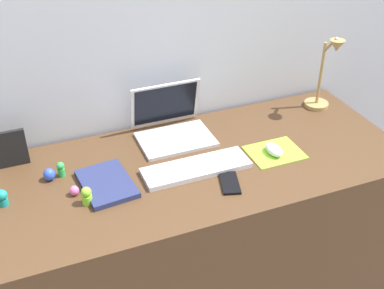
{
  "coord_description": "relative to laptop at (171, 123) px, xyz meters",
  "views": [
    {
      "loc": [
        -0.58,
        -1.44,
        1.84
      ],
      "look_at": [
        -0.0,
        0.0,
        0.83
      ],
      "focal_mm": 46.46,
      "sensor_mm": 36.0,
      "label": 1
    }
  ],
  "objects": [
    {
      "name": "desk_lamp",
      "position": [
        0.71,
        -0.05,
        0.11
      ],
      "size": [
        0.11,
        0.16,
        0.36
      ],
      "color": "#A5844C",
      "rests_on": "desk"
    },
    {
      "name": "notebook_pad",
      "position": [
        -0.34,
        -0.25,
        -0.04
      ],
      "size": [
        0.19,
        0.26,
        0.02
      ],
      "primitive_type": "cube",
      "rotation": [
        0.0,
        0.0,
        0.1
      ],
      "color": "navy",
      "rests_on": "desk"
    },
    {
      "name": "mouse",
      "position": [
        0.33,
        -0.29,
        -0.03
      ],
      "size": [
        0.06,
        0.1,
        0.03
      ],
      "primitive_type": "ellipsoid",
      "color": "silver",
      "rests_on": "mousepad"
    },
    {
      "name": "cell_phone",
      "position": [
        0.08,
        -0.4,
        -0.05
      ],
      "size": [
        0.1,
        0.14,
        0.01
      ],
      "primitive_type": "cube",
      "rotation": [
        0.0,
        0.0,
        -0.29
      ],
      "color": "black",
      "rests_on": "desk"
    },
    {
      "name": "toy_figurine_lime",
      "position": [
        -0.42,
        -0.32,
        -0.02
      ],
      "size": [
        0.04,
        0.04,
        0.07
      ],
      "color": "#8CDB33",
      "rests_on": "desk"
    },
    {
      "name": "toy_figurine_pink",
      "position": [
        -0.45,
        -0.25,
        -0.04
      ],
      "size": [
        0.03,
        0.03,
        0.04
      ],
      "primitive_type": "ellipsoid",
      "color": "pink",
      "rests_on": "desk"
    },
    {
      "name": "toy_figurine_teal",
      "position": [
        -0.69,
        -0.22,
        -0.02
      ],
      "size": [
        0.04,
        0.04,
        0.06
      ],
      "color": "teal",
      "rests_on": "desk"
    },
    {
      "name": "toy_figurine_blue",
      "position": [
        -0.52,
        -0.13,
        -0.03
      ],
      "size": [
        0.04,
        0.04,
        0.05
      ],
      "primitive_type": "ellipsoid",
      "color": "blue",
      "rests_on": "desk"
    },
    {
      "name": "desk",
      "position": [
        0.0,
        -0.23,
        -0.42
      ],
      "size": [
        1.69,
        0.69,
        0.74
      ],
      "primitive_type": "cube",
      "color": "#4C331E",
      "rests_on": "ground_plane"
    },
    {
      "name": "keyboard",
      "position": [
        0.0,
        -0.28,
        -0.04
      ],
      "size": [
        0.41,
        0.13,
        0.02
      ],
      "primitive_type": "cube",
      "color": "silver",
      "rests_on": "desk"
    },
    {
      "name": "toy_figurine_green",
      "position": [
        -0.48,
        -0.12,
        -0.02
      ],
      "size": [
        0.03,
        0.03,
        0.06
      ],
      "color": "green",
      "rests_on": "desk"
    },
    {
      "name": "picture_frame",
      "position": [
        -0.63,
        0.01,
        0.02
      ],
      "size": [
        0.12,
        0.02,
        0.15
      ],
      "primitive_type": "cube",
      "color": "black",
      "rests_on": "desk"
    },
    {
      "name": "back_wall",
      "position": [
        0.0,
        0.15,
        0.02
      ],
      "size": [
        2.89,
        0.05,
        1.63
      ],
      "primitive_type": "cube",
      "color": "#B2B7C1",
      "rests_on": "ground_plane"
    },
    {
      "name": "mousepad",
      "position": [
        0.33,
        -0.28,
        -0.05
      ],
      "size": [
        0.21,
        0.17,
        0.0
      ],
      "primitive_type": "cube",
      "color": "#8CDB33",
      "rests_on": "desk"
    },
    {
      "name": "laptop",
      "position": [
        0.0,
        0.0,
        0.0
      ],
      "size": [
        0.3,
        0.26,
        0.21
      ],
      "color": "silver",
      "rests_on": "desk"
    }
  ]
}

